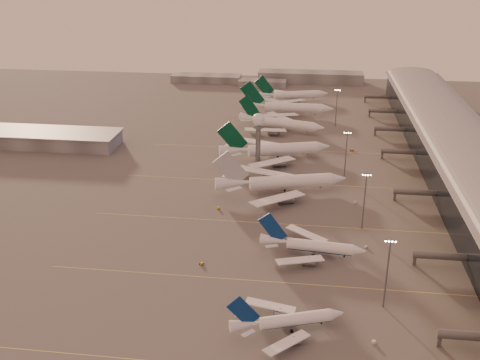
# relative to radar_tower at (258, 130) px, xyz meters

# --- Properties ---
(ground) EXTENTS (700.00, 700.00, 0.00)m
(ground) POSITION_rel_radar_tower_xyz_m (-5.00, -120.00, -20.95)
(ground) COLOR #525050
(ground) RESTS_ON ground
(taxiway_markings) EXTENTS (180.00, 185.25, 0.02)m
(taxiway_markings) POSITION_rel_radar_tower_xyz_m (25.00, -64.00, -20.94)
(taxiway_markings) COLOR #EADE52
(taxiway_markings) RESTS_ON ground
(terminal) EXTENTS (57.00, 362.00, 23.04)m
(terminal) POSITION_rel_radar_tower_xyz_m (102.88, -9.91, -10.43)
(terminal) COLOR black
(terminal) RESTS_ON ground
(hangar) EXTENTS (82.00, 27.00, 8.50)m
(hangar) POSITION_rel_radar_tower_xyz_m (-125.00, 20.00, -16.63)
(hangar) COLOR slate
(hangar) RESTS_ON ground
(radar_tower) EXTENTS (6.40, 6.40, 31.10)m
(radar_tower) POSITION_rel_radar_tower_xyz_m (0.00, 0.00, 0.00)
(radar_tower) COLOR #5A5C62
(radar_tower) RESTS_ON ground
(mast_a) EXTENTS (3.60, 0.56, 25.00)m
(mast_a) POSITION_rel_radar_tower_xyz_m (53.00, -120.00, -7.21)
(mast_a) COLOR #5A5C62
(mast_a) RESTS_ON ground
(mast_b) EXTENTS (3.60, 0.56, 25.00)m
(mast_b) POSITION_rel_radar_tower_xyz_m (50.00, -65.00, -7.21)
(mast_b) COLOR #5A5C62
(mast_b) RESTS_ON ground
(mast_c) EXTENTS (3.60, 0.56, 25.00)m
(mast_c) POSITION_rel_radar_tower_xyz_m (45.00, -10.00, -7.21)
(mast_c) COLOR #5A5C62
(mast_c) RESTS_ON ground
(mast_d) EXTENTS (3.60, 0.56, 25.00)m
(mast_d) POSITION_rel_radar_tower_xyz_m (43.00, 80.00, -7.21)
(mast_d) COLOR #5A5C62
(mast_d) RESTS_ON ground
(distant_horizon) EXTENTS (165.00, 37.50, 9.00)m
(distant_horizon) POSITION_rel_radar_tower_xyz_m (-2.38, 205.14, -17.06)
(distant_horizon) COLOR slate
(distant_horizon) RESTS_ON ground
(narrowbody_near) EXTENTS (35.49, 27.83, 14.42)m
(narrowbody_near) POSITION_rel_radar_tower_xyz_m (22.58, -136.14, -18.03)
(narrowbody_near) COLOR white
(narrowbody_near) RESTS_ON ground
(narrowbody_mid) EXTENTS (40.99, 32.59, 16.02)m
(narrowbody_mid) POSITION_rel_radar_tower_xyz_m (29.49, -89.46, -17.71)
(narrowbody_mid) COLOR white
(narrowbody_mid) RESTS_ON ground
(widebody_white) EXTENTS (62.62, 49.53, 22.53)m
(widebody_white) POSITION_rel_radar_tower_xyz_m (14.64, -31.84, -17.04)
(widebody_white) COLOR white
(widebody_white) RESTS_ON ground
(greentail_a) EXTENTS (61.39, 48.87, 22.94)m
(greentail_a) POSITION_rel_radar_tower_xyz_m (8.35, 13.89, -16.90)
(greentail_a) COLOR white
(greentail_a) RESTS_ON ground
(greentail_b) EXTENTS (56.43, 44.90, 21.11)m
(greentail_b) POSITION_rel_radar_tower_xyz_m (8.42, 66.24, -17.22)
(greentail_b) COLOR white
(greentail_b) RESTS_ON ground
(greentail_c) EXTENTS (64.95, 52.46, 23.59)m
(greentail_c) POSITION_rel_radar_tower_xyz_m (10.39, 102.12, -16.78)
(greentail_c) COLOR white
(greentail_c) RESTS_ON ground
(greentail_d) EXTENTS (55.85, 44.47, 20.84)m
(greentail_d) POSITION_rel_radar_tower_xyz_m (12.22, 141.15, -17.27)
(greentail_d) COLOR white
(greentail_d) RESTS_ON ground
(gsv_catering_a) EXTENTS (5.04, 2.65, 4.01)m
(gsv_catering_a) POSITION_rel_radar_tower_xyz_m (48.49, -139.24, -18.95)
(gsv_catering_a) COLOR silver
(gsv_catering_a) RESTS_ON ground
(gsv_tug_mid) EXTENTS (3.53, 3.07, 0.87)m
(gsv_tug_mid) POSITION_rel_radar_tower_xyz_m (-10.63, -101.94, -20.50)
(gsv_tug_mid) COLOR gold
(gsv_tug_mid) RESTS_ON ground
(gsv_truck_b) EXTENTS (4.93, 2.59, 1.89)m
(gsv_truck_b) POSITION_rel_radar_tower_xyz_m (50.80, -81.28, -19.98)
(gsv_truck_b) COLOR silver
(gsv_truck_b) RESTS_ON ground
(gsv_truck_c) EXTENTS (5.77, 5.09, 2.30)m
(gsv_truck_c) POSITION_rel_radar_tower_xyz_m (-12.07, -53.91, -19.77)
(gsv_truck_c) COLOR gold
(gsv_truck_c) RESTS_ON ground
(gsv_catering_b) EXTENTS (6.06, 4.53, 4.55)m
(gsv_catering_b) POSITION_rel_radar_tower_xyz_m (48.89, -40.46, -18.68)
(gsv_catering_b) COLOR silver
(gsv_catering_b) RESTS_ON ground
(gsv_tug_far) EXTENTS (3.65, 4.48, 1.11)m
(gsv_tug_far) POSITION_rel_radar_tower_xyz_m (5.32, -11.95, -20.38)
(gsv_tug_far) COLOR gold
(gsv_tug_far) RESTS_ON ground
(gsv_truck_d) EXTENTS (2.28, 5.82, 2.34)m
(gsv_truck_d) POSITION_rel_radar_tower_xyz_m (-15.86, 8.27, -19.76)
(gsv_truck_d) COLOR silver
(gsv_truck_d) RESTS_ON ground
(gsv_tug_hangar) EXTENTS (4.21, 2.84, 1.13)m
(gsv_tug_hangar) POSITION_rel_radar_tower_xyz_m (51.11, 32.65, -20.37)
(gsv_tug_hangar) COLOR gold
(gsv_tug_hangar) RESTS_ON ground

